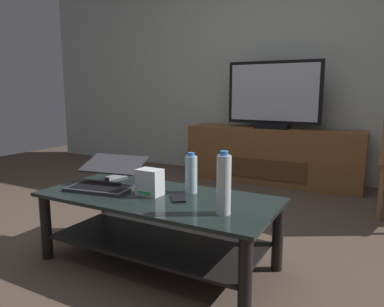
{
  "coord_description": "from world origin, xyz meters",
  "views": [
    {
      "loc": [
        1.16,
        -1.67,
        0.95
      ],
      "look_at": [
        0.04,
        0.39,
        0.54
      ],
      "focal_mm": 33.59,
      "sensor_mm": 36.0,
      "label": 1
    }
  ],
  "objects_px": {
    "coffee_table": "(158,217)",
    "laptop": "(106,178)",
    "media_cabinet": "(272,155)",
    "tv_remote": "(116,176)",
    "water_bottle_near": "(224,184)",
    "router_box": "(150,182)",
    "water_bottle_far": "(191,174)",
    "cell_phone": "(178,198)",
    "television": "(274,96)"
  },
  "relations": [
    {
      "from": "router_box",
      "to": "water_bottle_near",
      "type": "distance_m",
      "value": 0.49
    },
    {
      "from": "television",
      "to": "laptop",
      "type": "bearing_deg",
      "value": -100.38
    },
    {
      "from": "coffee_table",
      "to": "television",
      "type": "xyz_separation_m",
      "value": [
        0.02,
        2.09,
        0.63
      ]
    },
    {
      "from": "cell_phone",
      "to": "water_bottle_near",
      "type": "bearing_deg",
      "value": -53.08
    },
    {
      "from": "media_cabinet",
      "to": "water_bottle_near",
      "type": "bearing_deg",
      "value": -79.48
    },
    {
      "from": "television",
      "to": "router_box",
      "type": "distance_m",
      "value": 2.15
    },
    {
      "from": "laptop",
      "to": "water_bottle_far",
      "type": "relative_size",
      "value": 1.87
    },
    {
      "from": "water_bottle_far",
      "to": "tv_remote",
      "type": "xyz_separation_m",
      "value": [
        -0.59,
        0.07,
        -0.1
      ]
    },
    {
      "from": "coffee_table",
      "to": "water_bottle_near",
      "type": "xyz_separation_m",
      "value": [
        0.43,
        -0.1,
        0.26
      ]
    },
    {
      "from": "coffee_table",
      "to": "cell_phone",
      "type": "bearing_deg",
      "value": -0.8
    },
    {
      "from": "media_cabinet",
      "to": "tv_remote",
      "type": "relative_size",
      "value": 11.27
    },
    {
      "from": "laptop",
      "to": "tv_remote",
      "type": "bearing_deg",
      "value": 115.64
    },
    {
      "from": "coffee_table",
      "to": "cell_phone",
      "type": "relative_size",
      "value": 9.26
    },
    {
      "from": "water_bottle_far",
      "to": "television",
      "type": "bearing_deg",
      "value": 93.27
    },
    {
      "from": "coffee_table",
      "to": "tv_remote",
      "type": "distance_m",
      "value": 0.52
    },
    {
      "from": "cell_phone",
      "to": "tv_remote",
      "type": "height_order",
      "value": "tv_remote"
    },
    {
      "from": "media_cabinet",
      "to": "water_bottle_far",
      "type": "height_order",
      "value": "water_bottle_far"
    },
    {
      "from": "router_box",
      "to": "cell_phone",
      "type": "height_order",
      "value": "router_box"
    },
    {
      "from": "television",
      "to": "tv_remote",
      "type": "height_order",
      "value": "television"
    },
    {
      "from": "television",
      "to": "router_box",
      "type": "relative_size",
      "value": 6.7
    },
    {
      "from": "router_box",
      "to": "water_bottle_near",
      "type": "relative_size",
      "value": 0.49
    },
    {
      "from": "water_bottle_near",
      "to": "media_cabinet",
      "type": "bearing_deg",
      "value": 100.52
    },
    {
      "from": "water_bottle_near",
      "to": "water_bottle_far",
      "type": "height_order",
      "value": "water_bottle_near"
    },
    {
      "from": "laptop",
      "to": "water_bottle_near",
      "type": "relative_size",
      "value": 1.44
    },
    {
      "from": "coffee_table",
      "to": "laptop",
      "type": "bearing_deg",
      "value": 179.64
    },
    {
      "from": "coffee_table",
      "to": "tv_remote",
      "type": "xyz_separation_m",
      "value": [
        -0.46,
        0.21,
        0.13
      ]
    },
    {
      "from": "coffee_table",
      "to": "router_box",
      "type": "xyz_separation_m",
      "value": [
        -0.04,
        -0.01,
        0.19
      ]
    },
    {
      "from": "water_bottle_near",
      "to": "tv_remote",
      "type": "distance_m",
      "value": 0.95
    },
    {
      "from": "coffee_table",
      "to": "laptop",
      "type": "relative_size",
      "value": 3.07
    },
    {
      "from": "laptop",
      "to": "water_bottle_near",
      "type": "height_order",
      "value": "water_bottle_near"
    },
    {
      "from": "water_bottle_near",
      "to": "laptop",
      "type": "bearing_deg",
      "value": 172.58
    },
    {
      "from": "cell_phone",
      "to": "tv_remote",
      "type": "xyz_separation_m",
      "value": [
        -0.59,
        0.21,
        0.01
      ]
    },
    {
      "from": "water_bottle_far",
      "to": "water_bottle_near",
      "type": "bearing_deg",
      "value": -38.55
    },
    {
      "from": "media_cabinet",
      "to": "water_bottle_near",
      "type": "height_order",
      "value": "water_bottle_near"
    },
    {
      "from": "media_cabinet",
      "to": "cell_phone",
      "type": "distance_m",
      "value": 2.12
    },
    {
      "from": "laptop",
      "to": "cell_phone",
      "type": "height_order",
      "value": "laptop"
    },
    {
      "from": "tv_remote",
      "to": "laptop",
      "type": "bearing_deg",
      "value": -57.49
    },
    {
      "from": "router_box",
      "to": "media_cabinet",
      "type": "bearing_deg",
      "value": 88.35
    },
    {
      "from": "television",
      "to": "tv_remote",
      "type": "bearing_deg",
      "value": -104.29
    },
    {
      "from": "water_bottle_far",
      "to": "tv_remote",
      "type": "relative_size",
      "value": 1.41
    },
    {
      "from": "router_box",
      "to": "water_bottle_far",
      "type": "xyz_separation_m",
      "value": [
        0.17,
        0.15,
        0.03
      ]
    },
    {
      "from": "laptop",
      "to": "water_bottle_far",
      "type": "xyz_separation_m",
      "value": [
        0.49,
        0.14,
        0.05
      ]
    },
    {
      "from": "media_cabinet",
      "to": "tv_remote",
      "type": "bearing_deg",
      "value": -104.14
    },
    {
      "from": "coffee_table",
      "to": "tv_remote",
      "type": "bearing_deg",
      "value": 155.77
    },
    {
      "from": "television",
      "to": "router_box",
      "type": "height_order",
      "value": "television"
    },
    {
      "from": "television",
      "to": "media_cabinet",
      "type": "bearing_deg",
      "value": 90.0
    },
    {
      "from": "television",
      "to": "water_bottle_near",
      "type": "distance_m",
      "value": 2.26
    },
    {
      "from": "laptop",
      "to": "water_bottle_near",
      "type": "distance_m",
      "value": 0.81
    },
    {
      "from": "water_bottle_far",
      "to": "cell_phone",
      "type": "bearing_deg",
      "value": -89.85
    },
    {
      "from": "television",
      "to": "cell_phone",
      "type": "xyz_separation_m",
      "value": [
        0.11,
        -2.1,
        -0.5
      ]
    }
  ]
}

